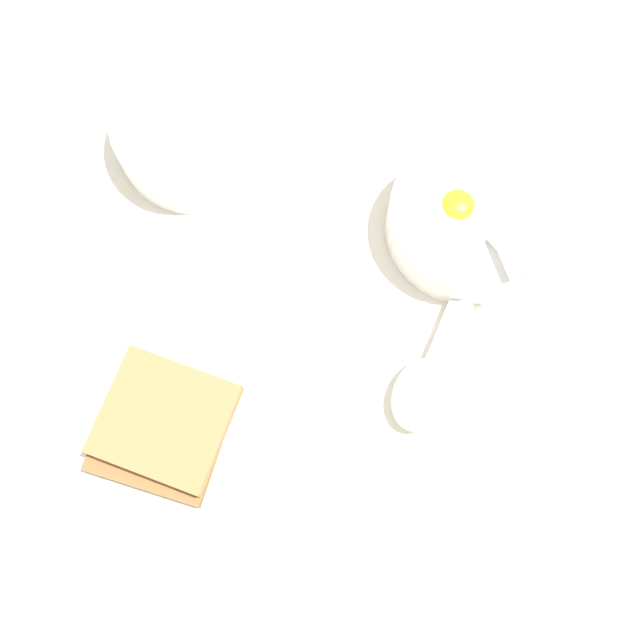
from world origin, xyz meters
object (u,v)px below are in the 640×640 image
soup_spoon (425,385)px  congee_bowl (192,131)px  toast_plate (166,427)px  egg_bowl (467,220)px  toast_sandwich (163,425)px

soup_spoon → congee_bowl: bearing=-92.4°
congee_bowl → toast_plate: bearing=43.4°
egg_bowl → toast_plate: egg_bowl is taller
congee_bowl → soup_spoon: bearing=87.6°
toast_sandwich → congee_bowl: bearing=-136.1°
toast_sandwich → soup_spoon: bearing=145.7°
egg_bowl → toast_sandwich: size_ratio=1.07×
toast_plate → congee_bowl: congee_bowl is taller
toast_plate → soup_spoon: soup_spoon is taller
soup_spoon → congee_bowl: (-0.01, -0.31, 0.01)m
toast_plate → soup_spoon: (-0.18, 0.13, 0.01)m
toast_sandwich → soup_spoon: 0.22m
egg_bowl → soup_spoon: 0.15m
toast_sandwich → congee_bowl: congee_bowl is taller
toast_plate → soup_spoon: bearing=145.2°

